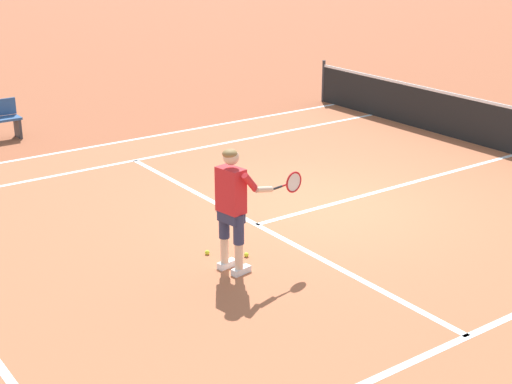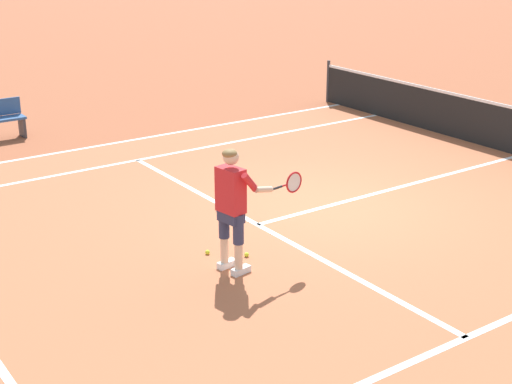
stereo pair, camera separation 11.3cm
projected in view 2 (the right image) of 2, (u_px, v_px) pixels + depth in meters
The scene contains 9 objects.
ground_plane at pixel (328, 206), 12.46m from camera, with size 80.00×80.00×0.00m, color #9E5133.
court_inner_surface at pixel (305, 212), 12.20m from camera, with size 10.98×11.31×0.00m, color #B2603D.
line_service at pixel (258, 225), 11.69m from camera, with size 8.23×0.10×0.01m, color white.
line_centre_service at pixel (405, 186), 13.42m from camera, with size 0.10×6.40×0.01m, color white.
line_singles_left at pixel (180, 152), 15.38m from camera, with size 0.10×10.91×0.01m, color white.
line_doubles_left at pixel (149, 137), 16.44m from camera, with size 0.10×10.91×0.01m, color white.
tennis_player at pixel (233, 202), 9.82m from camera, with size 0.60×1.18×1.71m.
tennis_ball_near_feet at pixel (207, 252), 10.65m from camera, with size 0.07×0.07×0.07m, color #CCE02D.
tennis_ball_by_baseline at pixel (247, 255), 10.57m from camera, with size 0.07×0.07×0.07m, color #CCE02D.
Camera 2 is at (8.87, -7.65, 4.43)m, focal length 52.96 mm.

